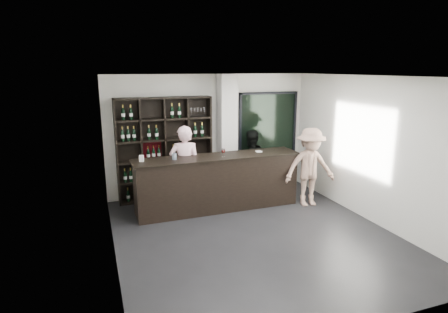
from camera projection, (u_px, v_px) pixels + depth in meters
name	position (u px, v px, depth m)	size (l,w,h in m)	color
floor	(255.00, 235.00, 6.97)	(5.00, 5.50, 0.01)	black
wine_shelf	(165.00, 149.00, 8.67)	(2.20, 0.35, 2.40)	black
structural_column	(227.00, 135.00, 9.01)	(0.40, 0.40, 2.90)	silver
glass_panel	(268.00, 133.00, 9.62)	(1.60, 0.08, 2.10)	black
tasting_counter	(218.00, 183.00, 8.15)	(3.63, 0.75, 1.20)	black
taster_pink	(185.00, 167.00, 8.17)	(0.67, 0.44, 1.84)	#FFC6CF
taster_black	(250.00, 161.00, 9.30)	(0.75, 0.59, 1.55)	black
customer	(310.00, 167.00, 8.32)	(1.14, 0.66, 1.77)	#A37E6C
wine_glass	(223.00, 152.00, 7.89)	(0.09, 0.09, 0.21)	white
spit_cup	(174.00, 157.00, 7.68)	(0.10, 0.10, 0.13)	#AEC3DA
napkin_stack	(259.00, 151.00, 8.39)	(0.12, 0.12, 0.02)	white
card_stand	(141.00, 158.00, 7.51)	(0.09, 0.04, 0.13)	white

